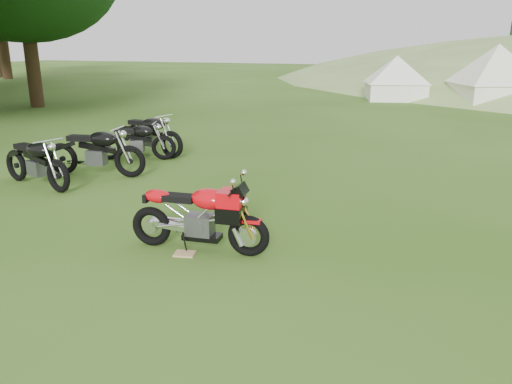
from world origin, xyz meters
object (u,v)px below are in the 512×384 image
at_px(vintage_moto_a, 35,160).
at_px(vintage_moto_d, 136,140).
at_px(plywood_board, 185,254).
at_px(tent_left, 396,76).
at_px(sport_motorcycle, 198,211).
at_px(tent_mid, 495,74).
at_px(vintage_moto_c, 148,133).
at_px(vintage_moto_b, 95,150).

xyz_separation_m(vintage_moto_a, vintage_moto_d, (0.42, 2.60, -0.04)).
bearing_deg(plywood_board, tent_left, 89.22).
relative_size(sport_motorcycle, vintage_moto_d, 1.01).
relative_size(vintage_moto_a, tent_left, 0.74).
relative_size(sport_motorcycle, tent_mid, 0.59).
distance_m(sport_motorcycle, tent_left, 19.73).
bearing_deg(vintage_moto_c, vintage_moto_a, -87.35).
distance_m(sport_motorcycle, tent_mid, 19.75).
xyz_separation_m(vintage_moto_b, tent_left, (3.89, 17.10, 0.59)).
bearing_deg(tent_left, vintage_moto_b, -118.61).
bearing_deg(tent_mid, tent_left, 150.83).
bearing_deg(vintage_moto_d, vintage_moto_b, -107.97).
distance_m(plywood_board, vintage_moto_d, 5.75).
xyz_separation_m(vintage_moto_d, tent_left, (3.99, 15.55, 0.66)).
relative_size(sport_motorcycle, vintage_moto_b, 0.87).
distance_m(sport_motorcycle, vintage_moto_c, 6.11).
distance_m(vintage_moto_c, vintage_moto_d, 0.57).
xyz_separation_m(vintage_moto_b, vintage_moto_c, (-0.14, 2.11, -0.00)).
height_order(vintage_moto_b, tent_mid, tent_mid).
relative_size(sport_motorcycle, tent_left, 0.68).
height_order(sport_motorcycle, vintage_moto_c, sport_motorcycle).
bearing_deg(vintage_moto_c, vintage_moto_b, -76.77).
bearing_deg(vintage_moto_b, vintage_moto_a, -128.10).
height_order(vintage_moto_a, vintage_moto_b, vintage_moto_b).
height_order(vintage_moto_c, tent_mid, tent_mid).
bearing_deg(vintage_moto_d, vintage_moto_c, 72.09).
distance_m(plywood_board, tent_left, 19.95).
bearing_deg(vintage_moto_c, plywood_board, -43.10).
height_order(plywood_board, vintage_moto_c, vintage_moto_c).
xyz_separation_m(vintage_moto_a, vintage_moto_c, (0.38, 3.16, 0.03)).
relative_size(vintage_moto_a, tent_mid, 0.64).
bearing_deg(vintage_moto_b, tent_mid, 51.94).
relative_size(vintage_moto_a, vintage_moto_c, 0.95).
height_order(vintage_moto_c, vintage_moto_d, vintage_moto_c).
height_order(vintage_moto_d, tent_mid, tent_mid).
distance_m(sport_motorcycle, plywood_board, 0.57).
xyz_separation_m(plywood_board, tent_mid, (4.53, 19.43, 1.29)).
relative_size(vintage_moto_b, vintage_moto_d, 1.15).
relative_size(plywood_board, tent_left, 0.10).
bearing_deg(vintage_moto_d, sport_motorcycle, -69.04).
height_order(tent_left, tent_mid, tent_mid).
bearing_deg(vintage_moto_c, vintage_moto_d, -76.73).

